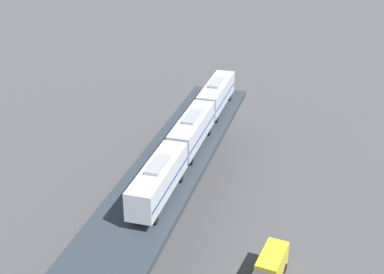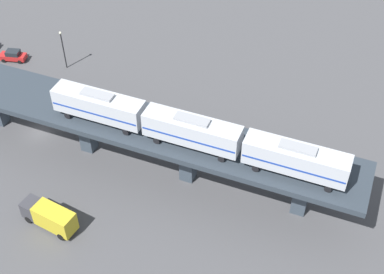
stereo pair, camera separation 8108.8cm
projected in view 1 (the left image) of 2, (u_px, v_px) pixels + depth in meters
name	position (u px, v px, depth m)	size (l,w,h in m)	color
subway_train	(192.00, 130.00, 66.42)	(10.49, 36.97, 4.45)	#ADB2BA
delivery_truck	(269.00, 269.00, 55.21)	(2.83, 7.35, 3.20)	#333338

